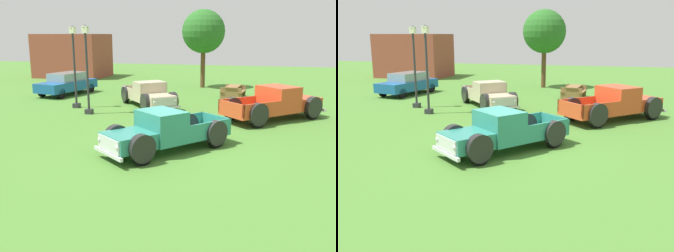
# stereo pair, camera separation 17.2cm
# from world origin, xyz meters

# --- Properties ---
(ground_plane) EXTENTS (80.00, 80.00, 0.00)m
(ground_plane) POSITION_xyz_m (0.00, 0.00, 0.00)
(ground_plane) COLOR #477A2D
(pickup_truck_foreground) EXTENTS (4.38, 4.88, 1.49)m
(pickup_truck_foreground) POSITION_xyz_m (-0.48, -0.64, 0.71)
(pickup_truck_foreground) COLOR #2D8475
(pickup_truck_foreground) RESTS_ON ground_plane
(pickup_truck_behind_left) EXTENTS (5.18, 5.12, 1.65)m
(pickup_truck_behind_left) POSITION_xyz_m (3.73, 6.08, 0.79)
(pickup_truck_behind_left) COLOR #D14723
(pickup_truck_behind_left) RESTS_ON ground_plane
(pickup_truck_behind_right) EXTENTS (4.41, 4.85, 1.49)m
(pickup_truck_behind_right) POSITION_xyz_m (-3.33, 7.46, 0.71)
(pickup_truck_behind_right) COLOR #C6B793
(pickup_truck_behind_right) RESTS_ON ground_plane
(sedan_distant_a) EXTENTS (2.75, 4.85, 1.53)m
(sedan_distant_a) POSITION_xyz_m (-10.40, 10.74, 0.80)
(sedan_distant_a) COLOR #195699
(sedan_distant_a) RESTS_ON ground_plane
(lamp_post_near) EXTENTS (0.36, 0.36, 4.60)m
(lamp_post_near) POSITION_xyz_m (-7.43, 6.37, 2.41)
(lamp_post_near) COLOR #2D2D33
(lamp_post_near) RESTS_ON ground_plane
(lamp_post_far) EXTENTS (0.36, 0.36, 4.60)m
(lamp_post_far) POSITION_xyz_m (-5.94, 4.92, 2.41)
(lamp_post_far) COLOR #2D2D33
(lamp_post_far) RESTS_ON ground_plane
(picnic_table) EXTENTS (1.65, 1.94, 0.78)m
(picnic_table) POSITION_xyz_m (1.00, 12.31, 0.49)
(picnic_table) COLOR olive
(picnic_table) RESTS_ON ground_plane
(trash_can) EXTENTS (0.59, 0.59, 0.95)m
(trash_can) POSITION_xyz_m (3.78, 9.72, 0.48)
(trash_can) COLOR orange
(trash_can) RESTS_ON ground_plane
(oak_tree_east) EXTENTS (3.35, 3.35, 6.03)m
(oak_tree_east) POSITION_xyz_m (-1.80, 16.79, 4.33)
(oak_tree_east) COLOR brown
(oak_tree_east) RESTS_ON ground_plane
(brick_pavilion) EXTENTS (6.53, 4.80, 4.18)m
(brick_pavilion) POSITION_xyz_m (-15.65, 21.55, 2.09)
(brick_pavilion) COLOR brown
(brick_pavilion) RESTS_ON ground_plane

